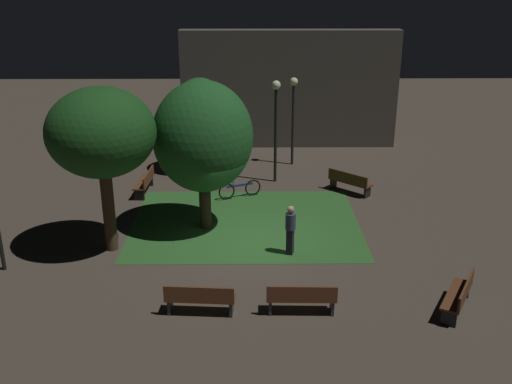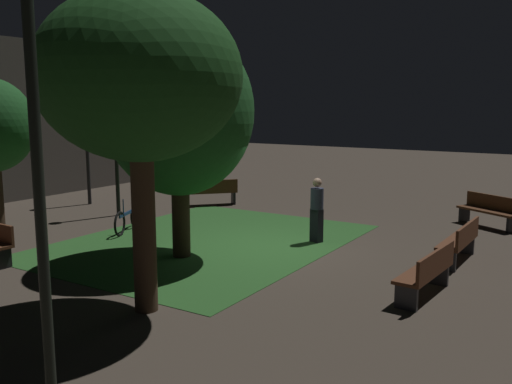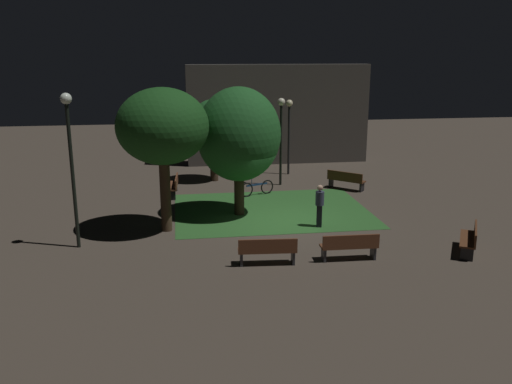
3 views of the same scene
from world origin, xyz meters
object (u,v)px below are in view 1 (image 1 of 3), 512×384
bench_front_left (200,298)px  tree_right_canopy (101,133)px  bench_corner (301,298)px  bench_lawn_edge (145,181)px  tree_back_left (203,137)px  bicycle (240,189)px  bench_near_trees (349,181)px  lamp_post_near_wall (293,105)px  bench_by_lamp (460,295)px  tree_lawn_side (200,109)px  lamp_post_plaza_west (276,113)px  pedestrian (290,229)px

bench_front_left → tree_right_canopy: (-3.10, 3.80, 3.32)m
bench_corner → bench_lawn_edge: size_ratio=0.99×
tree_back_left → bicycle: bearing=67.9°
bench_near_trees → tree_right_canopy: bearing=-149.7°
lamp_post_near_wall → bicycle: bearing=-119.3°
bench_by_lamp → tree_lawn_side: 13.79m
bench_corner → bicycle: bearing=101.8°
bench_by_lamp → lamp_post_plaza_west: 11.14m
lamp_post_near_wall → bench_front_left: bearing=-104.6°
bench_corner → bicycle: size_ratio=1.11×
bench_near_trees → pedestrian: pedestrian is taller
lamp_post_near_wall → bench_near_trees: bearing=-61.2°
tree_back_left → lamp_post_plaza_west: 5.31m
bench_lawn_edge → lamp_post_near_wall: lamp_post_near_wall is taller
bicycle → bench_lawn_edge: bearing=171.7°
bench_corner → bench_lawn_edge: (-5.45, 8.75, 0.00)m
bench_front_left → bench_near_trees: (5.22, 8.67, 0.00)m
bench_corner → lamp_post_near_wall: size_ratio=0.46×
bench_front_left → lamp_post_plaza_west: bearing=76.9°
bench_lawn_edge → bench_near_trees: bearing=-0.6°
bench_front_left → lamp_post_near_wall: bearing=75.4°
bench_corner → tree_right_canopy: tree_right_canopy is taller
tree_right_canopy → pedestrian: 6.37m
lamp_post_plaza_west → bench_by_lamp: bearing=-66.3°
lamp_post_plaza_west → tree_right_canopy: bearing=-131.0°
lamp_post_plaza_west → bicycle: 3.47m
lamp_post_near_wall → bicycle: size_ratio=2.41×
lamp_post_plaza_west → pedestrian: 6.96m
bench_lawn_edge → lamp_post_plaza_west: 5.87m
tree_back_left → tree_lawn_side: bearing=95.5°
bench_corner → tree_lawn_side: size_ratio=0.44×
bench_front_left → bicycle: (0.89, 8.21, -0.14)m
bicycle → pedestrian: size_ratio=1.02×
tree_right_canopy → lamp_post_plaza_west: tree_right_canopy is taller
tree_right_canopy → pedestrian: bearing=-4.0°
bench_near_trees → lamp_post_plaza_west: (-2.88, 1.38, 2.42)m
tree_back_left → pedestrian: tree_back_left is taller
bench_near_trees → lamp_post_near_wall: bearing=118.8°
bench_near_trees → bench_by_lamp: bearing=-80.2°
tree_right_canopy → bicycle: bearing=47.8°
bench_by_lamp → bicycle: 9.98m
bench_front_left → bench_by_lamp: bearing=0.8°
bench_by_lamp → pedestrian: pedestrian is taller
bench_by_lamp → tree_lawn_side: size_ratio=0.44×
bench_by_lamp → bench_near_trees: (-1.49, 8.57, 0.00)m
bench_by_lamp → tree_back_left: 9.17m
lamp_post_near_wall → lamp_post_plaza_west: (-0.87, -2.28, 0.17)m
bench_by_lamp → bench_near_trees: same height
bench_near_trees → pedestrian: (-2.68, -5.26, 0.37)m
pedestrian → tree_lawn_side: bearing=112.7°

